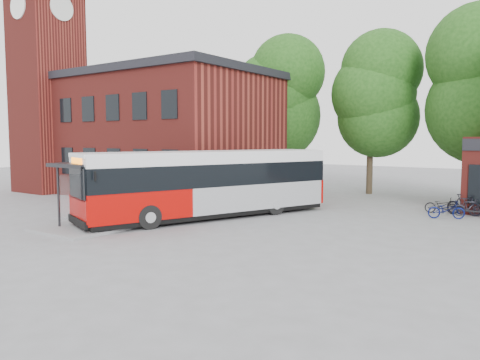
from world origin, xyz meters
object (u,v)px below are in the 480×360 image
Objects in this scene: bicycle_1 at (464,205)px; city_bus at (210,184)px; bicycle_2 at (446,210)px; bus_shelter at (116,192)px; bicycle_0 at (441,205)px; bicycle_3 at (469,207)px.

city_bus is at bearing 141.99° from bicycle_1.
bicycle_2 is at bearing 54.09° from city_bus.
bicycle_1 is at bearing 42.87° from bus_shelter.
bicycle_3 is (1.34, -0.09, 0.02)m from bicycle_0.
bicycle_1 is (10.19, 8.05, -1.11)m from city_bus.
bicycle_2 reaches higher than bicycle_3.
city_bus is at bearing 56.06° from bus_shelter.
bicycle_2 is at bearing 177.21° from bicycle_1.
bicycle_2 is 1.69m from bicycle_3.
city_bus is 7.58× the size of bicycle_2.
bicycle_1 is (12.73, 11.82, -0.92)m from bus_shelter.
bicycle_2 is at bearing 128.53° from bicycle_3.
bicycle_1 reaches higher than bicycle_0.
bicycle_1 is 1.18× the size of bicycle_3.
city_bus reaches higher than bicycle_1.
bicycle_0 is at bearing 61.87° from city_bus.
bicycle_1 is 1.03× the size of bicycle_2.
bicycle_2 is (9.69, 6.36, -1.20)m from city_bus.
bicycle_0 is 1.69m from bicycle_2.
bicycle_1 reaches higher than bicycle_2.
bus_shelter reaches higher than bicycle_2.
bicycle_3 reaches higher than bicycle_0.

